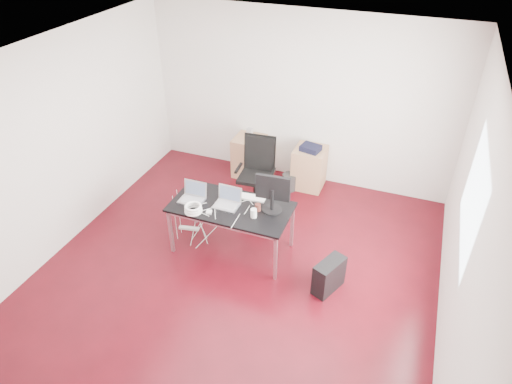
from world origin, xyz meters
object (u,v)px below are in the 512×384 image
(filing_cabinet_left, at_px, (249,156))
(pc_tower, at_px, (329,276))
(desk, at_px, (231,209))
(filing_cabinet_right, at_px, (309,168))
(office_chair, at_px, (257,169))

(filing_cabinet_left, height_order, pc_tower, filing_cabinet_left)
(desk, height_order, filing_cabinet_right, desk)
(desk, relative_size, filing_cabinet_right, 2.29)
(office_chair, distance_m, filing_cabinet_right, 1.01)
(pc_tower, bearing_deg, filing_cabinet_left, 154.48)
(filing_cabinet_left, relative_size, pc_tower, 1.56)
(desk, bearing_deg, filing_cabinet_left, 104.81)
(filing_cabinet_left, bearing_deg, pc_tower, -48.77)
(filing_cabinet_left, bearing_deg, office_chair, -60.34)
(desk, xyz_separation_m, filing_cabinet_right, (0.55, 1.94, -0.33))
(filing_cabinet_left, xyz_separation_m, pc_tower, (1.94, -2.22, -0.13))
(filing_cabinet_left, distance_m, pc_tower, 2.95)
(office_chair, bearing_deg, filing_cabinet_right, 44.12)
(office_chair, distance_m, filing_cabinet_left, 0.88)
(office_chair, bearing_deg, desk, -89.89)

